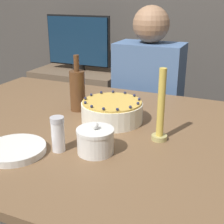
# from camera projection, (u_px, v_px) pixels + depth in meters

# --- Properties ---
(dining_table) EXTENTS (1.60, 1.12, 0.77)m
(dining_table) POSITION_uv_depth(u_px,v_px,m) (94.00, 149.00, 1.30)
(dining_table) COLOR brown
(dining_table) RESTS_ON ground_plane
(cake) EXTENTS (0.26, 0.26, 0.10)m
(cake) POSITION_uv_depth(u_px,v_px,m) (112.00, 111.00, 1.31)
(cake) COLOR white
(cake) RESTS_ON dining_table
(sugar_bowl) EXTENTS (0.13, 0.13, 0.11)m
(sugar_bowl) POSITION_uv_depth(u_px,v_px,m) (95.00, 141.00, 1.05)
(sugar_bowl) COLOR white
(sugar_bowl) RESTS_ON dining_table
(sugar_shaker) EXTENTS (0.05, 0.05, 0.12)m
(sugar_shaker) POSITION_uv_depth(u_px,v_px,m) (58.00, 134.00, 1.06)
(sugar_shaker) COLOR white
(sugar_shaker) RESTS_ON dining_table
(plate_stack) EXTENTS (0.21, 0.21, 0.02)m
(plate_stack) POSITION_uv_depth(u_px,v_px,m) (15.00, 150.00, 1.06)
(plate_stack) COLOR white
(plate_stack) RESTS_ON dining_table
(candle) EXTENTS (0.06, 0.06, 0.27)m
(candle) POSITION_uv_depth(u_px,v_px,m) (161.00, 112.00, 1.12)
(candle) COLOR tan
(candle) RESTS_ON dining_table
(bottle) EXTENTS (0.07, 0.07, 0.26)m
(bottle) POSITION_uv_depth(u_px,v_px,m) (77.00, 90.00, 1.42)
(bottle) COLOR brown
(bottle) RESTS_ON dining_table
(person_man_blue_shirt) EXTENTS (0.40, 0.34, 1.22)m
(person_man_blue_shirt) POSITION_uv_depth(u_px,v_px,m) (147.00, 118.00, 2.00)
(person_man_blue_shirt) COLOR #595960
(person_man_blue_shirt) RESTS_ON ground_plane
(side_cabinet) EXTENTS (0.71, 0.44, 0.70)m
(side_cabinet) POSITION_uv_depth(u_px,v_px,m) (80.00, 111.00, 2.64)
(side_cabinet) COLOR brown
(side_cabinet) RESTS_ON ground_plane
(tv_monitor) EXTENTS (0.54, 0.10, 0.43)m
(tv_monitor) POSITION_uv_depth(u_px,v_px,m) (78.00, 42.00, 2.44)
(tv_monitor) COLOR black
(tv_monitor) RESTS_ON side_cabinet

